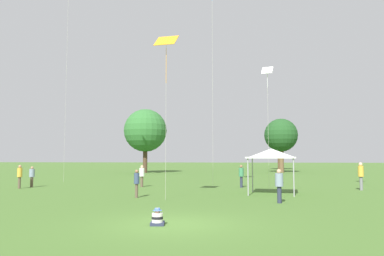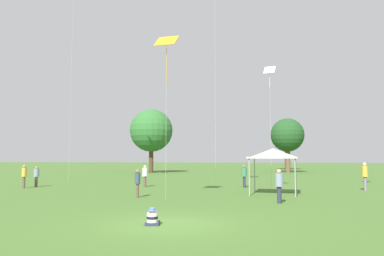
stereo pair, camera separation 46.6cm
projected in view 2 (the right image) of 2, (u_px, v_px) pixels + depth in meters
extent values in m
plane|color=#426628|center=(168.00, 224.00, 12.35)|extent=(300.00, 300.00, 0.00)
cube|color=#282D47|center=(153.00, 223.00, 12.23)|extent=(0.51, 0.60, 0.10)
cylinder|color=silver|center=(152.00, 217.00, 12.15)|extent=(0.40, 0.40, 0.30)
cylinder|color=black|center=(152.00, 217.00, 12.15)|extent=(0.41, 0.41, 0.08)
sphere|color=tan|center=(152.00, 210.00, 12.17)|extent=(0.18, 0.18, 0.18)
cylinder|color=#4C70B7|center=(152.00, 210.00, 12.17)|extent=(0.30, 0.30, 0.01)
cylinder|color=#4C70B7|center=(152.00, 209.00, 12.17)|extent=(0.18, 0.18, 0.08)
cylinder|color=brown|center=(36.00, 182.00, 27.94)|extent=(0.27, 0.27, 0.75)
cylinder|color=gray|center=(36.00, 173.00, 27.99)|extent=(0.49, 0.49, 0.60)
sphere|color=#A37556|center=(37.00, 168.00, 28.02)|extent=(0.20, 0.20, 0.20)
cylinder|color=brown|center=(24.00, 182.00, 26.78)|extent=(0.24, 0.24, 0.81)
cylinder|color=gold|center=(24.00, 172.00, 26.83)|extent=(0.43, 0.43, 0.64)
sphere|color=#A37556|center=(24.00, 166.00, 26.87)|extent=(0.22, 0.22, 0.22)
cylinder|color=brown|center=(145.00, 182.00, 28.00)|extent=(0.22, 0.22, 0.79)
cylinder|color=silver|center=(145.00, 172.00, 28.06)|extent=(0.40, 0.40, 0.62)
sphere|color=#DBAD89|center=(145.00, 167.00, 28.09)|extent=(0.21, 0.21, 0.21)
cylinder|color=brown|center=(137.00, 191.00, 20.57)|extent=(0.22, 0.22, 0.75)
cylinder|color=#334260|center=(138.00, 178.00, 20.62)|extent=(0.41, 0.41, 0.59)
sphere|color=brown|center=(138.00, 171.00, 20.65)|extent=(0.20, 0.20, 0.20)
cylinder|color=#282D42|center=(244.00, 182.00, 27.33)|extent=(0.27, 0.27, 0.80)
cylinder|color=#387A51|center=(244.00, 172.00, 27.39)|extent=(0.49, 0.49, 0.64)
sphere|color=brown|center=(244.00, 167.00, 27.42)|extent=(0.22, 0.22, 0.22)
cylinder|color=slate|center=(365.00, 184.00, 24.81)|extent=(0.27, 0.27, 0.91)
cylinder|color=gold|center=(365.00, 171.00, 24.87)|extent=(0.49, 0.49, 0.72)
sphere|color=#DBAD89|center=(365.00, 164.00, 24.91)|extent=(0.25, 0.25, 0.25)
cylinder|color=#282D42|center=(279.00, 195.00, 17.93)|extent=(0.29, 0.29, 0.80)
cylinder|color=gray|center=(279.00, 180.00, 17.99)|extent=(0.53, 0.53, 0.63)
sphere|color=tan|center=(279.00, 171.00, 18.02)|extent=(0.22, 0.22, 0.22)
cube|color=white|center=(273.00, 158.00, 22.51)|extent=(3.22, 3.22, 0.08)
cone|color=white|center=(273.00, 153.00, 22.53)|extent=(3.06, 3.06, 0.51)
cylinder|color=#99999E|center=(255.00, 175.00, 24.00)|extent=(0.07, 0.07, 2.15)
cylinder|color=#99999E|center=(296.00, 176.00, 23.29)|extent=(0.07, 0.07, 2.15)
cylinder|color=#99999E|center=(249.00, 177.00, 21.55)|extent=(0.07, 0.07, 2.15)
cylinder|color=#99999E|center=(295.00, 178.00, 20.84)|extent=(0.07, 0.07, 2.15)
cube|color=orange|center=(167.00, 41.00, 20.14)|extent=(1.26, 1.05, 0.75)
cylinder|color=orange|center=(166.00, 66.00, 20.03)|extent=(0.02, 0.02, 1.91)
cylinder|color=#BCB7A8|center=(166.00, 119.00, 19.81)|extent=(0.01, 0.01, 8.47)
cube|color=white|center=(270.00, 70.00, 24.99)|extent=(0.85, 0.70, 0.55)
cylinder|color=white|center=(270.00, 80.00, 24.93)|extent=(0.02, 0.02, 0.93)
cylinder|color=#BCB7A8|center=(271.00, 130.00, 24.67)|extent=(0.01, 0.01, 8.04)
cylinder|color=#BCB7A8|center=(71.00, 68.00, 34.75)|extent=(0.01, 0.01, 20.89)
cylinder|color=#BCB7A8|center=(215.00, 82.00, 27.77)|extent=(0.01, 0.01, 15.53)
cylinder|color=brown|center=(286.00, 156.00, 67.17)|extent=(0.59, 0.59, 4.85)
sphere|color=#235123|center=(286.00, 136.00, 67.47)|extent=(4.72, 4.72, 4.72)
cylinder|color=brown|center=(288.00, 158.00, 54.35)|extent=(0.69, 0.69, 4.14)
sphere|color=#1E471E|center=(287.00, 135.00, 54.62)|extent=(4.86, 4.86, 4.86)
cylinder|color=#473323|center=(151.00, 157.00, 53.85)|extent=(0.63, 0.63, 4.40)
sphere|color=#2D662D|center=(151.00, 130.00, 54.15)|extent=(6.17, 6.17, 6.17)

